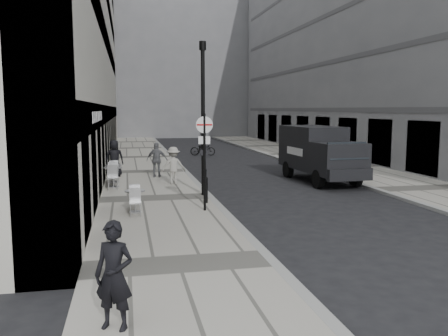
{
  "coord_description": "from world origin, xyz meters",
  "views": [
    {
      "loc": [
        -3.02,
        -6.95,
        3.36
      ],
      "look_at": [
        0.16,
        8.42,
        1.4
      ],
      "focal_mm": 38.0,
      "sensor_mm": 36.0,
      "label": 1
    }
  ],
  "objects_px": {
    "panel_van": "(318,151)",
    "cyclist": "(203,145)",
    "sign_post": "(204,149)",
    "walking_man": "(114,275)",
    "lamppost": "(203,111)"
  },
  "relations": [
    {
      "from": "sign_post",
      "to": "lamppost",
      "type": "relative_size",
      "value": 0.54
    },
    {
      "from": "sign_post",
      "to": "panel_van",
      "type": "height_order",
      "value": "sign_post"
    },
    {
      "from": "sign_post",
      "to": "panel_van",
      "type": "xyz_separation_m",
      "value": [
        6.32,
        5.82,
        -0.68
      ]
    },
    {
      "from": "sign_post",
      "to": "cyclist",
      "type": "xyz_separation_m",
      "value": [
        3.0,
        19.09,
        -1.36
      ]
    },
    {
      "from": "walking_man",
      "to": "sign_post",
      "type": "height_order",
      "value": "sign_post"
    },
    {
      "from": "sign_post",
      "to": "panel_van",
      "type": "distance_m",
      "value": 8.62
    },
    {
      "from": "lamppost",
      "to": "panel_van",
      "type": "xyz_separation_m",
      "value": [
        5.92,
        3.08,
        -1.86
      ]
    },
    {
      "from": "walking_man",
      "to": "cyclist",
      "type": "height_order",
      "value": "cyclist"
    },
    {
      "from": "panel_van",
      "to": "cyclist",
      "type": "distance_m",
      "value": 13.7
    },
    {
      "from": "lamppost",
      "to": "cyclist",
      "type": "height_order",
      "value": "lamppost"
    },
    {
      "from": "cyclist",
      "to": "sign_post",
      "type": "bearing_deg",
      "value": -84.51
    },
    {
      "from": "sign_post",
      "to": "cyclist",
      "type": "bearing_deg",
      "value": 85.11
    },
    {
      "from": "sign_post",
      "to": "panel_van",
      "type": "relative_size",
      "value": 0.56
    },
    {
      "from": "sign_post",
      "to": "lamppost",
      "type": "distance_m",
      "value": 3.01
    },
    {
      "from": "walking_man",
      "to": "sign_post",
      "type": "relative_size",
      "value": 0.52
    }
  ]
}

